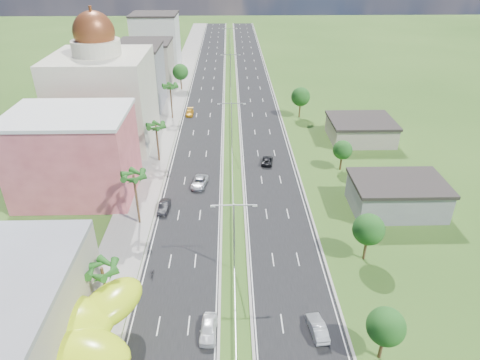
{
  "coord_description": "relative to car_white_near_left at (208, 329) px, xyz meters",
  "views": [
    {
      "loc": [
        -0.36,
        -36.73,
        40.6
      ],
      "look_at": [
        1.13,
        23.52,
        7.0
      ],
      "focal_mm": 32.0,
      "sensor_mm": 36.0,
      "label": 1
    }
  ],
  "objects": [
    {
      "name": "leafy_tree_rb",
      "position": [
        22.2,
        13.32,
        4.33
      ],
      "size": [
        4.55,
        4.55,
        7.47
      ],
      "color": "#47301C",
      "rests_on": "ground"
    },
    {
      "name": "streetlight_median_e",
      "position": [
        3.2,
        141.32,
        5.9
      ],
      "size": [
        6.04,
        0.25,
        11.0
      ],
      "color": "gray",
      "rests_on": "ground"
    },
    {
      "name": "median_guardrail",
      "position": [
        3.2,
        73.31,
        -0.23
      ],
      "size": [
        0.1,
        216.06,
        0.76
      ],
      "color": "gray",
      "rests_on": "ground"
    },
    {
      "name": "palm_tree_d",
      "position": [
        -12.3,
        46.32,
        6.7
      ],
      "size": [
        3.6,
        3.6,
        8.6
      ],
      "color": "#47301C",
      "rests_on": "ground"
    },
    {
      "name": "streetlight_median_c",
      "position": [
        3.2,
        51.32,
        5.9
      ],
      "size": [
        6.04,
        0.25,
        11.0
      ],
      "color": "gray",
      "rests_on": "ground"
    },
    {
      "name": "leafy_tree_rd",
      "position": [
        21.2,
        71.32,
        4.73
      ],
      "size": [
        4.9,
        4.9,
        8.05
      ],
      "color": "#47301C",
      "rests_on": "ground"
    },
    {
      "name": "car_white_near_left",
      "position": [
        0.0,
        0.0,
        0.0
      ],
      "size": [
        2.22,
        4.86,
        1.61
      ],
      "primitive_type": "imported",
      "rotation": [
        0.0,
        0.0,
        -0.07
      ],
      "color": "white",
      "rests_on": "road_left"
    },
    {
      "name": "ground",
      "position": [
        3.2,
        1.32,
        -0.85
      ],
      "size": [
        500.0,
        500.0,
        0.0
      ],
      "primitive_type": "plane",
      "color": "#2D5119",
      "rests_on": "ground"
    },
    {
      "name": "car_silver_mid_left",
      "position": [
        -3.12,
        35.3,
        -0.04
      ],
      "size": [
        3.4,
        5.84,
        1.53
      ],
      "primitive_type": "imported",
      "rotation": [
        0.0,
        0.0,
        -0.16
      ],
      "color": "#AFB2B7",
      "rests_on": "road_left"
    },
    {
      "name": "car_silver_right",
      "position": [
        12.86,
        -0.09,
        -0.03
      ],
      "size": [
        2.23,
        4.9,
        1.56
      ],
      "primitive_type": "imported",
      "rotation": [
        0.0,
        0.0,
        3.27
      ],
      "color": "#A8AAB0",
      "rests_on": "road_right"
    },
    {
      "name": "palm_tree_c",
      "position": [
        -12.3,
        23.32,
        7.65
      ],
      "size": [
        3.6,
        3.6,
        9.6
      ],
      "color": "#47301C",
      "rests_on": "ground"
    },
    {
      "name": "lime_canopy",
      "position": [
        -16.8,
        -2.69,
        4.14
      ],
      "size": [
        18.0,
        15.0,
        7.4
      ],
      "color": "#C2E416",
      "rests_on": "ground"
    },
    {
      "name": "palm_tree_e",
      "position": [
        -12.3,
        71.32,
        7.46
      ],
      "size": [
        3.6,
        3.6,
        9.4
      ],
      "color": "#47301C",
      "rests_on": "ground"
    },
    {
      "name": "leafy_tree_ra",
      "position": [
        19.2,
        -3.68,
        3.93
      ],
      "size": [
        4.2,
        4.2,
        6.9
      ],
      "color": "#47301C",
      "rests_on": "ground"
    },
    {
      "name": "car_dark_far_right",
      "position": [
        10.51,
        44.39,
        -0.16
      ],
      "size": [
        2.91,
        4.96,
        1.3
      ],
      "primitive_type": "imported",
      "rotation": [
        0.0,
        0.0,
        2.97
      ],
      "color": "black",
      "rests_on": "road_right"
    },
    {
      "name": "streetlight_median_b",
      "position": [
        3.2,
        11.32,
        5.9
      ],
      "size": [
        6.04,
        0.25,
        11.0
      ],
      "color": "gray",
      "rests_on": "ground"
    },
    {
      "name": "car_yellow_far_left",
      "position": [
        -7.95,
        73.56,
        -0.11
      ],
      "size": [
        1.95,
        4.79,
        1.39
      ],
      "primitive_type": "imported",
      "rotation": [
        0.0,
        0.0,
        -0.0
      ],
      "color": "#C98E17",
      "rests_on": "road_left"
    },
    {
      "name": "sidewalk_left",
      "position": [
        -13.8,
        91.32,
        -0.79
      ],
      "size": [
        7.0,
        260.0,
        0.12
      ],
      "primitive_type": "cube",
      "color": "gray",
      "rests_on": "ground"
    },
    {
      "name": "midrise_grey",
      "position": [
        -23.8,
        81.32,
        7.15
      ],
      "size": [
        16.0,
        15.0,
        16.0
      ],
      "primitive_type": "cube",
      "color": "gray",
      "rests_on": "ground"
    },
    {
      "name": "pink_shophouse",
      "position": [
        -24.8,
        33.32,
        6.65
      ],
      "size": [
        20.0,
        15.0,
        15.0
      ],
      "primitive_type": "cube",
      "color": "#B74B51",
      "rests_on": "ground"
    },
    {
      "name": "streetlight_median_d",
      "position": [
        3.2,
        96.32,
        5.9
      ],
      "size": [
        6.04,
        0.25,
        11.0
      ],
      "color": "gray",
      "rests_on": "ground"
    },
    {
      "name": "road_right",
      "position": [
        10.7,
        91.32,
        -0.83
      ],
      "size": [
        11.0,
        260.0,
        0.04
      ],
      "primitive_type": "cube",
      "color": "black",
      "rests_on": "ground"
    },
    {
      "name": "leafy_tree_rc",
      "position": [
        25.2,
        41.32,
        3.53
      ],
      "size": [
        3.85,
        3.85,
        6.33
      ],
      "color": "#47301C",
      "rests_on": "ground"
    },
    {
      "name": "midrise_white",
      "position": [
        -23.8,
        126.32,
        8.15
      ],
      "size": [
        16.0,
        15.0,
        18.0
      ],
      "primitive_type": "cube",
      "color": "silver",
      "rests_on": "ground"
    },
    {
      "name": "domed_building",
      "position": [
        -24.8,
        56.32,
        10.51
      ],
      "size": [
        20.0,
        20.0,
        28.7
      ],
      "color": "beige",
      "rests_on": "ground"
    },
    {
      "name": "shed_far",
      "position": [
        33.2,
        56.32,
        1.35
      ],
      "size": [
        14.0,
        12.0,
        4.4
      ],
      "primitive_type": "cube",
      "color": "#A19684",
      "rests_on": "ground"
    },
    {
      "name": "palm_tree_b",
      "position": [
        -12.3,
        3.32,
        6.21
      ],
      "size": [
        3.6,
        3.6,
        8.1
      ],
      "color": "#47301C",
      "rests_on": "ground"
    },
    {
      "name": "road_left",
      "position": [
        -4.3,
        91.32,
        -0.83
      ],
      "size": [
        11.0,
        260.0,
        0.04
      ],
      "primitive_type": "cube",
      "color": "black",
      "rests_on": "ground"
    },
    {
      "name": "car_dark_left",
      "position": [
        -8.73,
        26.89,
        -0.05
      ],
      "size": [
        1.9,
        4.69,
        1.51
      ],
      "primitive_type": "imported",
      "rotation": [
        0.0,
        0.0,
        -0.06
      ],
      "color": "black",
      "rests_on": "road_left"
    },
    {
      "name": "shed_near",
      "position": [
        31.2,
        26.32,
        1.65
      ],
      "size": [
        15.0,
        10.0,
        5.0
      ],
      "primitive_type": "cube",
      "color": "gray",
      "rests_on": "ground"
    },
    {
      "name": "motorcycle",
      "position": [
        -8.15,
        10.32,
        -0.19
      ],
      "size": [
        0.61,
        1.93,
        1.22
      ],
      "primitive_type": "imported",
      "rotation": [
        0.0,
        0.0,
        0.02
      ],
      "color": "black",
      "rests_on": "road_left"
    },
    {
      "name": "midrise_beige",
      "position": [
        -23.8,
        103.32,
        5.65
      ],
      "size": [
        16.0,
        15.0,
        13.0
      ],
      "primitive_type": "cube",
      "color": "#A19684",
      "rests_on": "ground"
    },
    {
      "name": "leafy_tree_lfar",
      "position": [
        -12.3,
        96.32,
        4.73
      ],
      "size": [
        4.9,
        4.9,
        8.05
      ],
      "color": "#47301C",
      "rests_on": "ground"
    }
  ]
}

